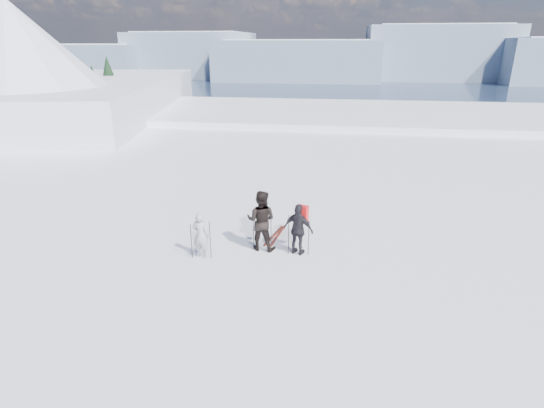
{
  "coord_description": "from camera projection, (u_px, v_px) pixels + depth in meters",
  "views": [
    {
      "loc": [
        -0.16,
        -9.61,
        6.28
      ],
      "look_at": [
        -2.01,
        3.0,
        1.41
      ],
      "focal_mm": 28.0,
      "sensor_mm": 36.0,
      "label": 1
    }
  ],
  "objects": [
    {
      "name": "ski_poles",
      "position": [
        255.0,
        237.0,
        13.22
      ],
      "size": [
        3.57,
        0.88,
        1.32
      ],
      "color": "black",
      "rests_on": "ground"
    },
    {
      "name": "skis_loose",
      "position": [
        276.0,
        236.0,
        14.68
      ],
      "size": [
        0.56,
        1.69,
        0.03
      ],
      "color": "black",
      "rests_on": "ground"
    },
    {
      "name": "lake_basin",
      "position": [
        333.0,
        183.0,
        41.15
      ],
      "size": [
        820.0,
        820.0,
        71.62
      ],
      "color": "white",
      "rests_on": "ground"
    },
    {
      "name": "far_mountain_range",
      "position": [
        367.0,
        57.0,
        430.01
      ],
      "size": [
        770.0,
        110.0,
        53.0
      ],
      "color": "slate",
      "rests_on": "ground"
    },
    {
      "name": "skier_grey",
      "position": [
        201.0,
        235.0,
        12.98
      ],
      "size": [
        0.6,
        0.45,
        1.5
      ],
      "primitive_type": "imported",
      "rotation": [
        0.0,
        0.0,
        2.97
      ],
      "color": "#9DA4AB",
      "rests_on": "ground"
    },
    {
      "name": "skier_dark",
      "position": [
        261.0,
        220.0,
        13.45
      ],
      "size": [
        1.05,
        0.86,
        1.98
      ],
      "primitive_type": "imported",
      "rotation": [
        0.0,
        0.0,
        3.02
      ],
      "color": "black",
      "rests_on": "ground"
    },
    {
      "name": "near_ridge",
      "position": [
        69.0,
        145.0,
        43.0
      ],
      "size": [
        31.37,
        35.68,
        25.62
      ],
      "color": "white",
      "rests_on": "ground"
    },
    {
      "name": "backpack",
      "position": [
        303.0,
        194.0,
        12.98
      ],
      "size": [
        0.4,
        0.31,
        0.53
      ],
      "primitive_type": "cube",
      "rotation": [
        0.0,
        0.0,
        2.79
      ],
      "color": "red",
      "rests_on": "skier_pack"
    },
    {
      "name": "skier_pack",
      "position": [
        298.0,
        230.0,
        13.16
      ],
      "size": [
        1.06,
        0.72,
        1.67
      ],
      "primitive_type": "imported",
      "rotation": [
        0.0,
        0.0,
        2.79
      ],
      "color": "black",
      "rests_on": "ground"
    }
  ]
}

